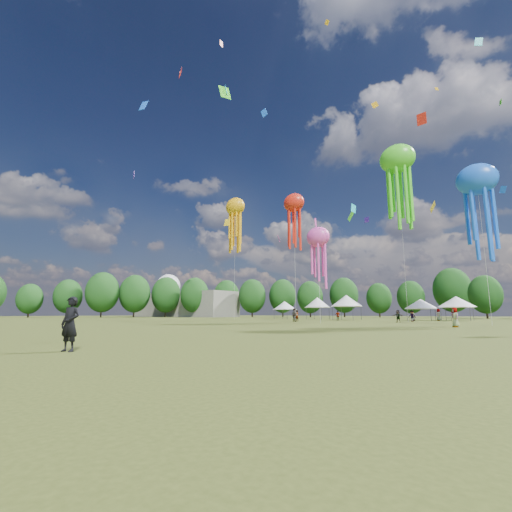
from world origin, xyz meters
The scene contains 10 objects.
ground centered at (0.00, 0.00, 0.00)m, with size 300.00×300.00×0.00m, color #384416.
observer_main centered at (9.12, -2.89, 0.87)m, with size 0.63×0.42×1.74m, color black.
spectator_near centered at (-6.64, 36.67, 0.96)m, with size 0.93×0.72×1.91m, color gray.
spectators_far centered at (6.49, 43.96, 0.84)m, with size 22.91×28.68×1.91m.
festival_tents centered at (-2.28, 55.16, 3.09)m, with size 36.38×12.39×4.41m.
show_kites centered at (4.58, 41.94, 20.32)m, with size 55.23×17.80×30.33m.
small_kites centered at (0.11, 42.01, 30.25)m, with size 67.14×55.39×46.91m.
treeline centered at (-3.87, 62.51, 6.54)m, with size 201.57×95.24×13.43m.
hangar centered at (-72.00, 72.00, 4.00)m, with size 40.00×12.00×8.00m, color gray.
radome centered at (-88.00, 78.00, 9.99)m, with size 9.00×9.00×16.00m.
Camera 1 is at (20.80, -8.32, 1.20)m, focal length 24.65 mm.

